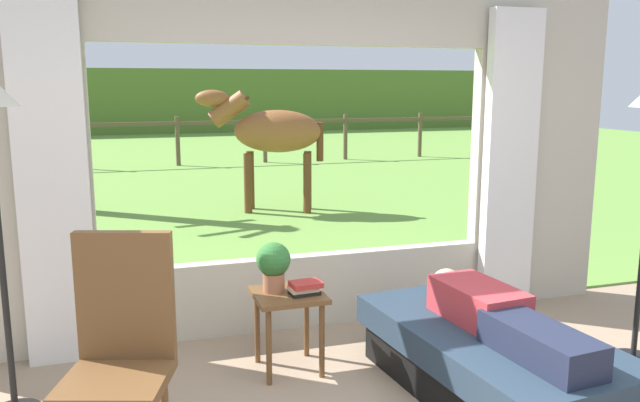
{
  "coord_description": "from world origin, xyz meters",
  "views": [
    {
      "loc": [
        -1.28,
        -2.22,
        1.82
      ],
      "look_at": [
        0.0,
        1.8,
        1.05
      ],
      "focal_mm": 35.75,
      "sensor_mm": 36.0,
      "label": 1
    }
  ],
  "objects_px": {
    "rocking_chair": "(121,352)",
    "book_stack": "(305,288)",
    "horse": "(272,132)",
    "recliner_sofa": "(489,361)",
    "potted_plant": "(273,263)",
    "pasture_tree": "(62,103)",
    "reclining_person": "(497,315)",
    "side_table": "(288,307)"
  },
  "relations": [
    {
      "from": "rocking_chair",
      "to": "pasture_tree",
      "type": "relative_size",
      "value": 0.34
    },
    {
      "from": "pasture_tree",
      "to": "reclining_person",
      "type": "bearing_deg",
      "value": -67.8
    },
    {
      "from": "side_table",
      "to": "potted_plant",
      "type": "xyz_separation_m",
      "value": [
        -0.08,
        0.06,
        0.28
      ]
    },
    {
      "from": "recliner_sofa",
      "to": "book_stack",
      "type": "xyz_separation_m",
      "value": [
        -0.95,
        0.64,
        0.35
      ]
    },
    {
      "from": "potted_plant",
      "to": "book_stack",
      "type": "distance_m",
      "value": 0.25
    },
    {
      "from": "recliner_sofa",
      "to": "pasture_tree",
      "type": "relative_size",
      "value": 0.54
    },
    {
      "from": "potted_plant",
      "to": "pasture_tree",
      "type": "bearing_deg",
      "value": 105.37
    },
    {
      "from": "side_table",
      "to": "pasture_tree",
      "type": "relative_size",
      "value": 0.16
    },
    {
      "from": "side_table",
      "to": "rocking_chair",
      "type": "bearing_deg",
      "value": -145.91
    },
    {
      "from": "recliner_sofa",
      "to": "pasture_tree",
      "type": "distance_m",
      "value": 7.32
    },
    {
      "from": "recliner_sofa",
      "to": "side_table",
      "type": "height_order",
      "value": "side_table"
    },
    {
      "from": "horse",
      "to": "book_stack",
      "type": "bearing_deg",
      "value": -173.03
    },
    {
      "from": "reclining_person",
      "to": "book_stack",
      "type": "distance_m",
      "value": 1.17
    },
    {
      "from": "recliner_sofa",
      "to": "potted_plant",
      "type": "xyz_separation_m",
      "value": [
        -1.12,
        0.76,
        0.48
      ]
    },
    {
      "from": "reclining_person",
      "to": "horse",
      "type": "xyz_separation_m",
      "value": [
        0.07,
        5.84,
        0.63
      ]
    },
    {
      "from": "rocking_chair",
      "to": "horse",
      "type": "relative_size",
      "value": 0.62
    },
    {
      "from": "potted_plant",
      "to": "horse",
      "type": "xyz_separation_m",
      "value": [
        1.19,
        5.02,
        0.45
      ]
    },
    {
      "from": "side_table",
      "to": "pasture_tree",
      "type": "distance_m",
      "value": 6.29
    },
    {
      "from": "rocking_chair",
      "to": "horse",
      "type": "bearing_deg",
      "value": 87.62
    },
    {
      "from": "rocking_chair",
      "to": "horse",
      "type": "distance_m",
      "value": 6.19
    },
    {
      "from": "horse",
      "to": "pasture_tree",
      "type": "xyz_separation_m",
      "value": [
        -2.81,
        0.87,
        0.41
      ]
    },
    {
      "from": "book_stack",
      "to": "pasture_tree",
      "type": "distance_m",
      "value": 6.35
    },
    {
      "from": "book_stack",
      "to": "potted_plant",
      "type": "bearing_deg",
      "value": 144.04
    },
    {
      "from": "reclining_person",
      "to": "book_stack",
      "type": "height_order",
      "value": "reclining_person"
    },
    {
      "from": "rocking_chair",
      "to": "book_stack",
      "type": "xyz_separation_m",
      "value": [
        1.11,
        0.63,
        0.02
      ]
    },
    {
      "from": "potted_plant",
      "to": "pasture_tree",
      "type": "height_order",
      "value": "pasture_tree"
    },
    {
      "from": "rocking_chair",
      "to": "horse",
      "type": "height_order",
      "value": "horse"
    },
    {
      "from": "recliner_sofa",
      "to": "horse",
      "type": "distance_m",
      "value": 5.86
    },
    {
      "from": "horse",
      "to": "recliner_sofa",
      "type": "bearing_deg",
      "value": -162.55
    },
    {
      "from": "horse",
      "to": "pasture_tree",
      "type": "height_order",
      "value": "pasture_tree"
    },
    {
      "from": "horse",
      "to": "reclining_person",
      "type": "bearing_deg",
      "value": -162.54
    },
    {
      "from": "recliner_sofa",
      "to": "reclining_person",
      "type": "relative_size",
      "value": 1.24
    },
    {
      "from": "rocking_chair",
      "to": "side_table",
      "type": "bearing_deg",
      "value": 51.96
    },
    {
      "from": "recliner_sofa",
      "to": "book_stack",
      "type": "height_order",
      "value": "book_stack"
    },
    {
      "from": "reclining_person",
      "to": "potted_plant",
      "type": "relative_size",
      "value": 4.49
    },
    {
      "from": "reclining_person",
      "to": "potted_plant",
      "type": "xyz_separation_m",
      "value": [
        -1.12,
        0.81,
        0.18
      ]
    },
    {
      "from": "side_table",
      "to": "recliner_sofa",
      "type": "bearing_deg",
      "value": -34.14
    },
    {
      "from": "side_table",
      "to": "book_stack",
      "type": "xyz_separation_m",
      "value": [
        0.09,
        -0.06,
        0.14
      ]
    },
    {
      "from": "rocking_chair",
      "to": "book_stack",
      "type": "relative_size",
      "value": 5.41
    },
    {
      "from": "book_stack",
      "to": "pasture_tree",
      "type": "xyz_separation_m",
      "value": [
        -1.79,
        6.01,
        1.0
      ]
    },
    {
      "from": "horse",
      "to": "pasture_tree",
      "type": "relative_size",
      "value": 0.55
    },
    {
      "from": "horse",
      "to": "side_table",
      "type": "bearing_deg",
      "value": -174.14
    }
  ]
}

